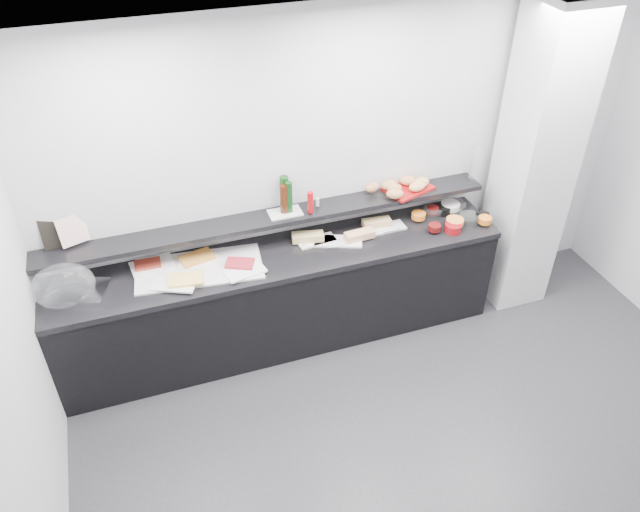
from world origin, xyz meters
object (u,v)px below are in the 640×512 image
object	(u,v)px
framed_print	(55,232)
bread_tray	(408,188)
cloche_base	(77,291)
carafe	(476,164)
condiment_tray	(285,213)
sandwich_plate_mid	(338,241)

from	to	relation	value
framed_print	bread_tray	world-z (taller)	framed_print
framed_print	bread_tray	xyz separation A→B (m)	(2.76, -0.09, -0.12)
cloche_base	carafe	world-z (taller)	carafe
cloche_base	bread_tray	xyz separation A→B (m)	(2.69, 0.18, 0.24)
condiment_tray	bread_tray	distance (m)	1.07
cloche_base	bread_tray	world-z (taller)	bread_tray
framed_print	carafe	size ratio (longest dim) A/B	0.87
sandwich_plate_mid	condiment_tray	world-z (taller)	condiment_tray
framed_print	condiment_tray	size ratio (longest dim) A/B	1.00
cloche_base	framed_print	world-z (taller)	framed_print
cloche_base	condiment_tray	bearing A→B (deg)	25.65
sandwich_plate_mid	bread_tray	world-z (taller)	bread_tray
framed_print	condiment_tray	bearing A→B (deg)	-7.20
sandwich_plate_mid	carafe	size ratio (longest dim) A/B	1.27
sandwich_plate_mid	bread_tray	distance (m)	0.76
sandwich_plate_mid	framed_print	size ratio (longest dim) A/B	1.47
framed_print	bread_tray	bearing A→B (deg)	-5.34
sandwich_plate_mid	carafe	xyz separation A→B (m)	(1.29, 0.17, 0.39)
cloche_base	condiment_tray	xyz separation A→B (m)	(1.62, 0.16, 0.24)
sandwich_plate_mid	cloche_base	bearing A→B (deg)	-159.50
bread_tray	carafe	xyz separation A→B (m)	(0.60, -0.03, 0.14)
condiment_tray	bread_tray	xyz separation A→B (m)	(1.07, 0.02, 0.00)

